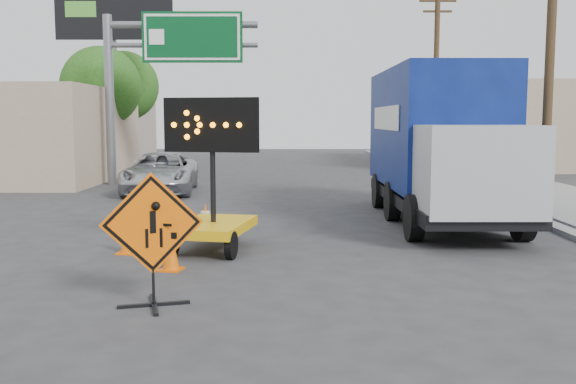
{
  "coord_description": "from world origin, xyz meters",
  "views": [
    {
      "loc": [
        0.78,
        -8.1,
        2.64
      ],
      "look_at": [
        0.75,
        3.1,
        1.37
      ],
      "focal_mm": 40.0,
      "sensor_mm": 36.0,
      "label": 1
    }
  ],
  "objects_px": {
    "construction_sign": "(152,236)",
    "arrow_board": "(213,217)",
    "box_truck": "(439,152)",
    "pickup_truck": "(161,173)"
  },
  "relations": [
    {
      "from": "arrow_board",
      "to": "box_truck",
      "type": "height_order",
      "value": "box_truck"
    },
    {
      "from": "construction_sign",
      "to": "arrow_board",
      "type": "height_order",
      "value": "arrow_board"
    },
    {
      "from": "box_truck",
      "to": "pickup_truck",
      "type": "bearing_deg",
      "value": 142.76
    },
    {
      "from": "construction_sign",
      "to": "arrow_board",
      "type": "distance_m",
      "value": 3.96
    },
    {
      "from": "construction_sign",
      "to": "box_truck",
      "type": "xyz_separation_m",
      "value": [
        5.82,
        7.79,
        0.79
      ]
    },
    {
      "from": "box_truck",
      "to": "construction_sign",
      "type": "bearing_deg",
      "value": -126.98
    },
    {
      "from": "construction_sign",
      "to": "pickup_truck",
      "type": "bearing_deg",
      "value": 85.57
    },
    {
      "from": "pickup_truck",
      "to": "box_truck",
      "type": "bearing_deg",
      "value": -41.35
    },
    {
      "from": "box_truck",
      "to": "arrow_board",
      "type": "bearing_deg",
      "value": -144.8
    },
    {
      "from": "construction_sign",
      "to": "arrow_board",
      "type": "xyz_separation_m",
      "value": [
        0.39,
        3.93,
        -0.32
      ]
    }
  ]
}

